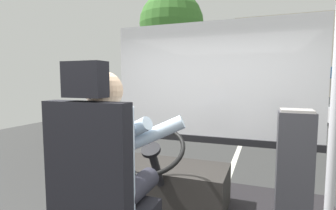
{
  "coord_description": "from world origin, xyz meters",
  "views": [
    {
      "loc": [
        0.61,
        -1.5,
        1.9
      ],
      "look_at": [
        -0.36,
        1.08,
        1.64
      ],
      "focal_mm": 27.48,
      "sensor_mm": 36.0,
      "label": 1
    }
  ],
  "objects_px": {
    "steering_console": "(170,183)",
    "fare_box": "(294,172)",
    "bus_driver": "(111,158)",
    "parked_car_silver": "(324,100)",
    "handrail_pole": "(334,131)",
    "driver_seat": "(101,200)"
  },
  "relations": [
    {
      "from": "driver_seat",
      "to": "parked_car_silver",
      "type": "relative_size",
      "value": 0.31
    },
    {
      "from": "bus_driver",
      "to": "steering_console",
      "type": "bearing_deg",
      "value": 90.0
    },
    {
      "from": "handrail_pole",
      "to": "fare_box",
      "type": "height_order",
      "value": "handrail_pole"
    },
    {
      "from": "driver_seat",
      "to": "fare_box",
      "type": "height_order",
      "value": "driver_seat"
    },
    {
      "from": "handrail_pole",
      "to": "fare_box",
      "type": "relative_size",
      "value": 1.95
    },
    {
      "from": "fare_box",
      "to": "handrail_pole",
      "type": "bearing_deg",
      "value": -83.73
    },
    {
      "from": "fare_box",
      "to": "parked_car_silver",
      "type": "xyz_separation_m",
      "value": [
        3.21,
        15.85,
        -0.44
      ]
    },
    {
      "from": "bus_driver",
      "to": "handrail_pole",
      "type": "distance_m",
      "value": 1.2
    },
    {
      "from": "bus_driver",
      "to": "steering_console",
      "type": "distance_m",
      "value": 1.17
    },
    {
      "from": "fare_box",
      "to": "parked_car_silver",
      "type": "bearing_deg",
      "value": 78.54
    },
    {
      "from": "steering_console",
      "to": "parked_car_silver",
      "type": "height_order",
      "value": "steering_console"
    },
    {
      "from": "bus_driver",
      "to": "handrail_pole",
      "type": "height_order",
      "value": "handrail_pole"
    },
    {
      "from": "parked_car_silver",
      "to": "driver_seat",
      "type": "bearing_deg",
      "value": -104.26
    },
    {
      "from": "bus_driver",
      "to": "fare_box",
      "type": "height_order",
      "value": "bus_driver"
    },
    {
      "from": "steering_console",
      "to": "parked_car_silver",
      "type": "relative_size",
      "value": 0.26
    },
    {
      "from": "driver_seat",
      "to": "parked_car_silver",
      "type": "bearing_deg",
      "value": 75.74
    },
    {
      "from": "driver_seat",
      "to": "bus_driver",
      "type": "distance_m",
      "value": 0.24
    },
    {
      "from": "bus_driver",
      "to": "fare_box",
      "type": "distance_m",
      "value": 1.47
    },
    {
      "from": "driver_seat",
      "to": "steering_console",
      "type": "height_order",
      "value": "driver_seat"
    },
    {
      "from": "steering_console",
      "to": "fare_box",
      "type": "distance_m",
      "value": 1.13
    },
    {
      "from": "handrail_pole",
      "to": "bus_driver",
      "type": "bearing_deg",
      "value": -170.76
    },
    {
      "from": "driver_seat",
      "to": "fare_box",
      "type": "relative_size",
      "value": 1.32
    }
  ]
}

